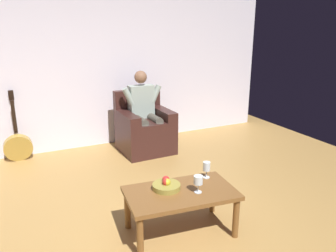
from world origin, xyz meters
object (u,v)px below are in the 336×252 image
object	(u,v)px
person_seated	(144,109)
wine_glass_far	(207,167)
wine_glass_near	(198,181)
fruit_bowl	(166,185)
guitar	(18,145)
coffee_table	(181,197)
armchair	(144,130)

from	to	relation	value
person_seated	wine_glass_far	xyz separation A→B (m)	(0.14, 2.04, -0.13)
wine_glass_near	fruit_bowl	distance (m)	0.31
guitar	wine_glass_near	xyz separation A→B (m)	(-1.45, 2.70, 0.32)
guitar	wine_glass_near	world-z (taller)	guitar
person_seated	wine_glass_near	xyz separation A→B (m)	(0.38, 2.28, -0.12)
guitar	wine_glass_near	distance (m)	3.09
person_seated	fruit_bowl	size ratio (longest dim) A/B	4.72
coffee_table	armchair	bearing A→B (deg)	-103.00
fruit_bowl	wine_glass_near	bearing A→B (deg)	140.87
coffee_table	wine_glass_far	xyz separation A→B (m)	(-0.37, -0.15, 0.18)
wine_glass_far	armchair	bearing A→B (deg)	-93.92
wine_glass_near	wine_glass_far	world-z (taller)	wine_glass_far
guitar	armchair	bearing A→B (deg)	167.30
armchair	coffee_table	size ratio (longest dim) A/B	0.87
armchair	wine_glass_far	xyz separation A→B (m)	(0.14, 2.06, 0.21)
coffee_table	fruit_bowl	bearing A→B (deg)	-45.67
person_seated	guitar	world-z (taller)	person_seated
coffee_table	fruit_bowl	world-z (taller)	fruit_bowl
coffee_table	guitar	world-z (taller)	guitar
guitar	wine_glass_far	bearing A→B (deg)	124.29
guitar	coffee_table	bearing A→B (deg)	116.69
armchair	coffee_table	distance (m)	2.26
wine_glass_far	coffee_table	bearing A→B (deg)	21.76
wine_glass_near	armchair	bearing A→B (deg)	-99.30
guitar	person_seated	bearing A→B (deg)	166.89
wine_glass_near	fruit_bowl	size ratio (longest dim) A/B	0.62
guitar	wine_glass_far	world-z (taller)	guitar
coffee_table	wine_glass_near	distance (m)	0.24
person_seated	fruit_bowl	xyz separation A→B (m)	(0.61, 2.09, -0.20)
wine_glass_near	fruit_bowl	bearing A→B (deg)	-39.13
wine_glass_near	person_seated	bearing A→B (deg)	-99.37
coffee_table	fruit_bowl	size ratio (longest dim) A/B	4.05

